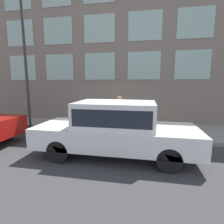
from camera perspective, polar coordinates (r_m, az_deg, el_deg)
ground_plane at (r=7.32m, az=-0.46°, el=-9.13°), size 80.00×80.00×0.00m
sidewalk at (r=8.73m, az=1.51°, el=-5.57°), size 3.03×60.00×0.15m
building_facade at (r=10.43m, az=3.28°, el=24.26°), size 0.33×40.00×10.01m
fire_hydrant at (r=7.66m, az=-2.48°, el=-4.00°), size 0.36×0.47×0.79m
person at (r=7.68m, az=2.47°, el=0.41°), size 0.39×0.26×1.63m
parked_car_white_near at (r=5.61m, az=1.19°, el=-4.80°), size 1.91×5.07×1.75m
street_lamp at (r=9.53m, az=-26.74°, el=18.85°), size 0.36×0.36×6.38m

